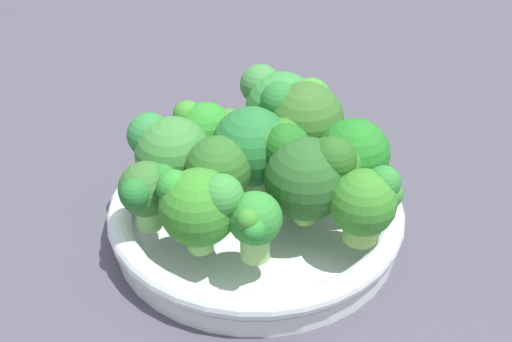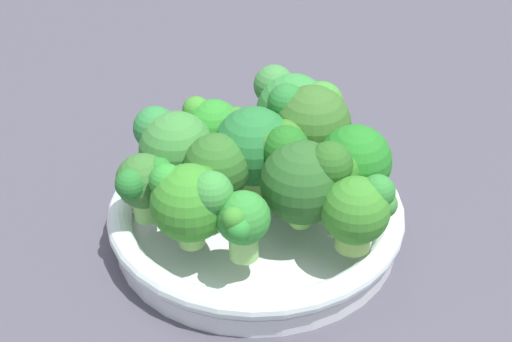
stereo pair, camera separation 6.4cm
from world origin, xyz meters
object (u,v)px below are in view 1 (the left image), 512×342
broccoli_floret_2 (366,202)px  broccoli_floret_3 (302,120)px  broccoli_floret_6 (217,171)px  broccoli_floret_10 (350,157)px  broccoli_floret_9 (205,130)px  broccoli_floret_1 (283,105)px  broccoli_floret_11 (255,223)px  broccoli_floret_7 (147,191)px  broccoli_floret_5 (168,151)px  broccoli_floret_4 (200,206)px  broccoli_floret_8 (256,144)px  bowl (256,217)px  broccoli_floret_0 (306,173)px

broccoli_floret_2 → broccoli_floret_3: bearing=-160.4°
broccoli_floret_6 → broccoli_floret_10: bearing=92.9°
broccoli_floret_9 → broccoli_floret_10: size_ratio=0.87×
broccoli_floret_1 → broccoli_floret_11: size_ratio=1.40×
broccoli_floret_7 → broccoli_floret_11: (4.50, 8.07, -0.20)cm
broccoli_floret_5 → broccoli_floret_1: bearing=119.6°
broccoli_floret_3 → broccoli_floret_11: (11.76, -5.18, -1.51)cm
broccoli_floret_3 → broccoli_floret_7: bearing=-61.3°
broccoli_floret_1 → broccoli_floret_4: (14.04, -8.02, -0.12)cm
broccoli_floret_8 → broccoli_floret_2: bearing=46.1°
bowl → broccoli_floret_6: bearing=-72.8°
broccoli_floret_10 → broccoli_floret_9: bearing=-117.0°
broccoli_floret_5 → broccoli_floret_4: bearing=16.5°
broccoli_floret_0 → broccoli_floret_4: size_ratio=1.10×
broccoli_floret_4 → broccoli_floret_8: (-7.59, 4.95, 0.27)cm
broccoli_floret_5 → bowl: bearing=71.8°
broccoli_floret_0 → broccoli_floret_8: bearing=-142.2°
broccoli_floret_0 → broccoli_floret_6: bearing=-103.7°
broccoli_floret_6 → broccoli_floret_11: (6.31, 2.44, -0.39)cm
broccoli_floret_5 → broccoli_floret_6: 5.18cm
bowl → broccoli_floret_7: (2.81, -8.85, 5.52)cm
broccoli_floret_11 → broccoli_floret_0: bearing=135.9°
bowl → broccoli_floret_7: size_ratio=4.25×
broccoli_floret_7 → broccoli_floret_3: bearing=118.7°
broccoli_floret_6 → broccoli_floret_10: (-0.56, 10.91, 0.37)cm
broccoli_floret_9 → broccoli_floret_3: bearing=82.9°
broccoli_floret_5 → broccoli_floret_6: (3.36, 3.94, -0.00)cm
broccoli_floret_3 → broccoli_floret_6: bearing=-54.4°
broccoli_floret_3 → broccoli_floret_11: size_ratio=1.44×
broccoli_floret_8 → broccoli_floret_9: broccoli_floret_8 is taller
broccoli_floret_5 → broccoli_floret_9: size_ratio=1.11×
bowl → broccoli_floret_8: broccoli_floret_8 is taller
broccoli_floret_6 → broccoli_floret_8: bearing=129.7°
broccoli_floret_0 → broccoli_floret_1: (-10.97, -0.44, -0.18)cm
broccoli_floret_4 → broccoli_floret_3: bearing=138.1°
broccoli_floret_6 → broccoli_floret_8: 4.47cm
broccoli_floret_2 → broccoli_floret_9: bearing=-133.0°
broccoli_floret_11 → broccoli_floret_4: bearing=-111.3°
broccoli_floret_5 → broccoli_floret_9: 4.49cm
broccoli_floret_2 → broccoli_floret_3: size_ratio=0.75×
broccoli_floret_7 → broccoli_floret_4: bearing=54.2°
broccoli_floret_1 → broccoli_floret_9: size_ratio=1.28×
broccoli_floret_7 → broccoli_floret_8: bearing=117.2°
broccoli_floret_9 → broccoli_floret_11: bearing=13.9°
broccoli_floret_6 → broccoli_floret_2: bearing=67.4°
broccoli_floret_9 → broccoli_floret_7: bearing=-30.5°
broccoli_floret_6 → broccoli_floret_7: 5.92cm
broccoli_floret_2 → broccoli_floret_11: 8.94cm
broccoli_floret_9 → broccoli_floret_11: broccoli_floret_9 is taller
bowl → broccoli_floret_5: size_ratio=3.59×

